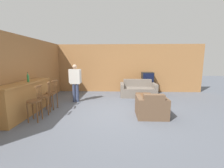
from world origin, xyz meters
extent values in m
plane|color=#565B66|center=(0.00, 0.00, 0.00)|extent=(24.00, 24.00, 0.00)
cube|color=#9E6B3D|center=(0.00, 3.46, 1.30)|extent=(9.40, 0.08, 2.60)
cube|color=#9E6B3D|center=(-3.20, 1.23, 1.30)|extent=(0.08, 8.46, 2.60)
cube|color=#A87038|center=(-2.87, -0.22, 0.51)|extent=(0.47, 2.35, 1.02)
cube|color=#A87038|center=(-2.87, -0.22, 1.04)|extent=(0.55, 2.41, 0.05)
cylinder|color=brown|center=(-2.28, -0.77, 0.60)|extent=(0.40, 0.40, 0.04)
cylinder|color=brown|center=(-2.42, -0.63, 0.29)|extent=(0.04, 0.04, 0.58)
cylinder|color=brown|center=(-2.42, -0.91, 0.29)|extent=(0.04, 0.04, 0.58)
cylinder|color=brown|center=(-2.15, -0.63, 0.29)|extent=(0.04, 0.04, 0.58)
cylinder|color=brown|center=(-2.15, -0.90, 0.29)|extent=(0.04, 0.04, 0.58)
cylinder|color=brown|center=(-2.12, -0.65, 0.82)|extent=(0.02, 0.02, 0.39)
cylinder|color=brown|center=(-2.12, -0.73, 0.82)|extent=(0.02, 0.02, 0.39)
cylinder|color=brown|center=(-2.12, -0.80, 0.82)|extent=(0.02, 0.02, 0.39)
cylinder|color=brown|center=(-2.12, -0.88, 0.82)|extent=(0.02, 0.02, 0.39)
cube|color=brown|center=(-2.12, -0.76, 1.04)|extent=(0.04, 0.33, 0.04)
cylinder|color=brown|center=(-2.28, -0.20, 0.60)|extent=(0.47, 0.47, 0.04)
cylinder|color=brown|center=(-2.45, -0.10, 0.29)|extent=(0.04, 0.04, 0.58)
cylinder|color=brown|center=(-2.38, -0.36, 0.29)|extent=(0.04, 0.04, 0.58)
cylinder|color=brown|center=(-2.18, -0.03, 0.29)|extent=(0.04, 0.04, 0.58)
cylinder|color=brown|center=(-2.12, -0.30, 0.29)|extent=(0.04, 0.04, 0.58)
cylinder|color=brown|center=(-2.15, -0.04, 0.82)|extent=(0.02, 0.02, 0.39)
cylinder|color=brown|center=(-2.13, -0.12, 0.82)|extent=(0.02, 0.02, 0.39)
cylinder|color=brown|center=(-2.11, -0.19, 0.82)|extent=(0.02, 0.02, 0.39)
cylinder|color=brown|center=(-2.09, -0.27, 0.82)|extent=(0.02, 0.02, 0.39)
cube|color=brown|center=(-2.12, -0.16, 1.04)|extent=(0.12, 0.33, 0.04)
cylinder|color=brown|center=(-2.28, 0.36, 0.60)|extent=(0.45, 0.45, 0.04)
cylinder|color=brown|center=(-2.39, 0.52, 0.29)|extent=(0.04, 0.04, 0.58)
cylinder|color=brown|center=(-2.44, 0.25, 0.29)|extent=(0.04, 0.04, 0.58)
cylinder|color=brown|center=(-2.13, 0.47, 0.29)|extent=(0.04, 0.04, 0.58)
cylinder|color=brown|center=(-2.17, 0.20, 0.29)|extent=(0.04, 0.04, 0.58)
cylinder|color=brown|center=(-2.10, 0.44, 0.82)|extent=(0.02, 0.02, 0.39)
cylinder|color=brown|center=(-2.11, 0.37, 0.82)|extent=(0.02, 0.02, 0.39)
cylinder|color=brown|center=(-2.13, 0.29, 0.82)|extent=(0.02, 0.02, 0.39)
cylinder|color=brown|center=(-2.14, 0.21, 0.82)|extent=(0.02, 0.02, 0.39)
cube|color=brown|center=(-2.12, 0.33, 1.04)|extent=(0.09, 0.33, 0.04)
cube|color=#70665B|center=(1.11, 2.34, 0.22)|extent=(1.39, 0.90, 0.44)
cube|color=#70665B|center=(1.11, 2.69, 0.62)|extent=(1.39, 0.22, 0.36)
cube|color=#70665B|center=(0.33, 2.34, 0.32)|extent=(0.16, 0.90, 0.64)
cube|color=#70665B|center=(1.89, 2.34, 0.32)|extent=(0.16, 0.90, 0.64)
cube|color=brown|center=(1.18, -0.25, 0.22)|extent=(0.60, 0.86, 0.44)
cube|color=brown|center=(1.18, -0.57, 0.61)|extent=(0.60, 0.22, 0.35)
cube|color=brown|center=(1.55, -0.25, 0.31)|extent=(0.16, 0.86, 0.63)
cube|color=brown|center=(0.80, -0.25, 0.31)|extent=(0.16, 0.86, 0.63)
cube|color=brown|center=(1.22, 1.12, 0.35)|extent=(0.62, 0.95, 0.04)
cube|color=brown|center=(0.95, 0.68, 0.16)|extent=(0.06, 0.06, 0.33)
cube|color=brown|center=(1.49, 0.68, 0.16)|extent=(0.06, 0.06, 0.33)
cube|color=brown|center=(0.95, 1.55, 0.16)|extent=(0.06, 0.06, 0.33)
cube|color=brown|center=(1.49, 1.55, 0.16)|extent=(0.06, 0.06, 0.33)
cube|color=#513823|center=(1.70, 3.16, 0.29)|extent=(1.05, 0.47, 0.58)
cube|color=black|center=(1.70, 3.16, 0.85)|extent=(0.60, 0.50, 0.54)
cube|color=black|center=(1.70, 2.90, 0.85)|extent=(0.53, 0.01, 0.47)
cylinder|color=#2D7F3D|center=(-2.79, -0.14, 1.17)|extent=(0.07, 0.07, 0.20)
cone|color=#2D7F3D|center=(-2.79, -0.14, 1.31)|extent=(0.06, 0.06, 0.09)
cylinder|color=black|center=(-2.79, -0.14, 1.37)|extent=(0.02, 0.02, 0.02)
cube|color=black|center=(1.27, 1.20, 0.38)|extent=(0.20, 0.18, 0.03)
cylinder|color=#384260|center=(-1.73, 1.28, 0.39)|extent=(0.12, 0.12, 0.78)
cylinder|color=#384260|center=(-1.59, 1.29, 0.39)|extent=(0.12, 0.12, 0.78)
cube|color=beige|center=(-1.66, 1.29, 1.08)|extent=(0.42, 0.19, 0.61)
cylinder|color=beige|center=(-1.88, 1.27, 1.11)|extent=(0.08, 0.08, 0.57)
cylinder|color=beige|center=(-1.44, 1.30, 1.11)|extent=(0.08, 0.08, 0.57)
sphere|color=tan|center=(-1.66, 1.29, 1.50)|extent=(0.18, 0.18, 0.18)
camera|label=1|loc=(0.12, -4.84, 1.78)|focal=24.00mm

